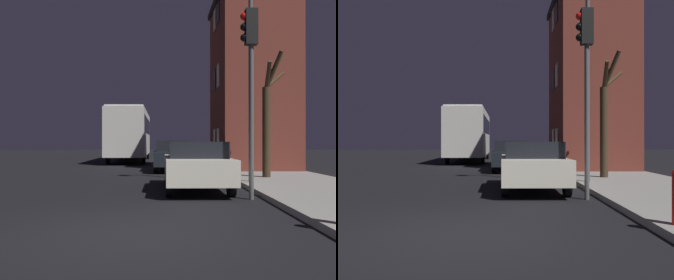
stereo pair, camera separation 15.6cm
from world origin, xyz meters
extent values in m
plane|color=black|center=(0.00, 0.00, 0.00)|extent=(120.00, 120.00, 0.00)
cube|color=brown|center=(5.09, 12.83, 4.29)|extent=(3.56, 5.05, 8.29)
cube|color=black|center=(5.09, 12.83, 8.58)|extent=(3.80, 5.29, 0.30)
cube|color=beige|center=(3.29, 12.21, 1.54)|extent=(0.03, 0.70, 1.10)
cube|color=beige|center=(3.29, 13.45, 1.54)|extent=(0.03, 0.70, 1.10)
cube|color=beige|center=(3.29, 12.21, 4.69)|extent=(0.03, 0.70, 1.10)
cube|color=black|center=(3.29, 13.45, 4.69)|extent=(0.03, 0.70, 1.10)
cube|color=black|center=(3.29, 12.21, 7.83)|extent=(0.03, 0.70, 1.10)
cube|color=beige|center=(3.29, 13.45, 7.83)|extent=(0.03, 0.70, 1.10)
cylinder|color=#4C4C4C|center=(3.48, 6.30, 3.47)|extent=(0.14, 0.14, 6.65)
cylinder|color=#4C4C4C|center=(2.78, 3.32, 1.95)|extent=(0.12, 0.12, 3.90)
cube|color=black|center=(2.78, 3.32, 4.35)|extent=(0.30, 0.24, 0.90)
sphere|color=red|center=(2.60, 3.32, 4.62)|extent=(0.20, 0.20, 0.20)
sphere|color=black|center=(2.60, 3.32, 4.35)|extent=(0.20, 0.20, 0.20)
sphere|color=black|center=(2.60, 3.32, 4.08)|extent=(0.20, 0.20, 0.20)
cylinder|color=#382819|center=(4.41, 7.75, 1.81)|extent=(0.30, 0.30, 3.33)
cylinder|color=#382819|center=(4.61, 7.48, 4.08)|extent=(0.59, 0.74, 1.29)
cylinder|color=#382819|center=(4.62, 8.12, 3.86)|extent=(0.61, 0.89, 0.88)
cylinder|color=#382819|center=(4.38, 7.41, 3.89)|extent=(0.22, 0.80, 0.92)
cylinder|color=#382819|center=(4.85, 8.13, 3.81)|extent=(1.01, 0.91, 0.80)
cylinder|color=#382819|center=(4.77, 8.00, 4.13)|extent=(0.92, 0.70, 1.41)
cube|color=beige|center=(-1.77, 21.63, 2.03)|extent=(2.50, 10.72, 3.10)
cube|color=black|center=(-1.77, 21.63, 2.59)|extent=(2.52, 9.86, 1.12)
cube|color=#B2B2B2|center=(-1.77, 21.63, 3.64)|extent=(2.37, 10.18, 0.12)
cylinder|color=black|center=(-0.61, 25.11, 0.48)|extent=(0.18, 0.96, 0.96)
cylinder|color=black|center=(-2.93, 25.11, 0.48)|extent=(0.18, 0.96, 0.96)
cylinder|color=black|center=(-0.61, 18.15, 0.48)|extent=(0.18, 0.96, 0.96)
cylinder|color=black|center=(-2.93, 18.15, 0.48)|extent=(0.18, 0.96, 0.96)
cube|color=beige|center=(1.54, 5.25, 0.66)|extent=(1.82, 4.42, 0.67)
cube|color=black|center=(1.54, 5.03, 1.23)|extent=(1.60, 2.30, 0.46)
cylinder|color=black|center=(2.36, 6.68, 0.32)|extent=(0.18, 0.65, 0.65)
cylinder|color=black|center=(0.72, 6.68, 0.32)|extent=(0.18, 0.65, 0.65)
cylinder|color=black|center=(2.36, 3.81, 0.32)|extent=(0.18, 0.65, 0.65)
cylinder|color=black|center=(0.72, 3.81, 0.32)|extent=(0.18, 0.65, 0.65)
cube|color=black|center=(1.07, 12.64, 0.65)|extent=(1.83, 4.51, 0.66)
cube|color=black|center=(1.07, 12.41, 1.24)|extent=(1.61, 2.35, 0.52)
cylinder|color=black|center=(1.90, 14.10, 0.32)|extent=(0.18, 0.64, 0.64)
cylinder|color=black|center=(0.25, 14.10, 0.32)|extent=(0.18, 0.64, 0.64)
cylinder|color=black|center=(1.90, 11.17, 0.32)|extent=(0.18, 0.64, 0.64)
cylinder|color=black|center=(0.25, 11.17, 0.32)|extent=(0.18, 0.64, 0.64)
camera|label=1|loc=(0.51, -6.04, 1.47)|focal=40.00mm
camera|label=2|loc=(0.67, -6.04, 1.47)|focal=40.00mm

